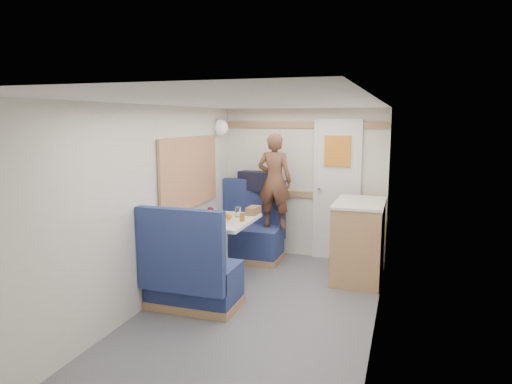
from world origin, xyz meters
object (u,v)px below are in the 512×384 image
(tumbler_left, at_px, (211,217))
(tumbler_right, at_px, (238,212))
(bench_near, at_px, (192,279))
(dome_light, at_px, (221,127))
(wine_glass, at_px, (210,211))
(bench_far, at_px, (249,237))
(beer_glass, at_px, (242,217))
(tray, at_px, (221,227))
(pepper_grinder, at_px, (220,217))
(bread_loaf, at_px, (253,210))
(person, at_px, (275,181))
(cheese_block, at_px, (222,221))
(dinette_table, at_px, (224,232))
(duffel_bag, at_px, (258,181))
(salt_grinder, at_px, (227,215))
(galley_counter, at_px, (359,240))
(orange_fruit, at_px, (228,217))

(tumbler_left, distance_m, tumbler_right, 0.40)
(bench_near, height_order, tumbler_right, bench_near)
(dome_light, xyz_separation_m, wine_glass, (0.28, -0.99, -0.91))
(bench_far, height_order, bench_near, same)
(dome_light, relative_size, beer_glass, 2.19)
(tray, bearing_deg, pepper_grinder, 113.27)
(bench_far, bearing_deg, bread_loaf, -65.31)
(person, relative_size, tray, 3.82)
(bread_loaf, bearing_deg, cheese_block, -105.91)
(dinette_table, relative_size, pepper_grinder, 9.09)
(duffel_bag, xyz_separation_m, salt_grinder, (-0.02, -1.11, -0.26))
(duffel_bag, distance_m, beer_glass, 1.18)
(pepper_grinder, height_order, bread_loaf, pepper_grinder)
(person, relative_size, duffel_bag, 2.37)
(duffel_bag, bearing_deg, bench_far, -83.27)
(tray, bearing_deg, galley_counter, 34.06)
(duffel_bag, relative_size, tumbler_right, 4.39)
(galley_counter, distance_m, tumbler_left, 1.74)
(galley_counter, distance_m, duffel_bag, 1.63)
(tumbler_right, bearing_deg, tray, -88.96)
(dome_light, distance_m, salt_grinder, 1.36)
(cheese_block, distance_m, tumbler_right, 0.40)
(bench_far, xyz_separation_m, cheese_block, (0.06, -1.07, 0.45))
(tray, bearing_deg, cheese_block, 106.67)
(salt_grinder, bearing_deg, beer_glass, -9.93)
(orange_fruit, bearing_deg, salt_grinder, 118.34)
(tray, xyz_separation_m, cheese_block, (-0.05, 0.16, 0.03))
(tray, distance_m, orange_fruit, 0.27)
(tray, distance_m, bread_loaf, 0.75)
(wine_glass, distance_m, salt_grinder, 0.22)
(pepper_grinder, bearing_deg, cheese_block, -59.01)
(tumbler_right, bearing_deg, person, 70.44)
(dinette_table, bearing_deg, duffel_bag, 87.78)
(bench_near, relative_size, dome_light, 5.25)
(person, bearing_deg, wine_glass, 66.84)
(dinette_table, height_order, salt_grinder, salt_grinder)
(bench_far, distance_m, tumbler_left, 1.13)
(bench_near, bearing_deg, tumbler_left, 97.52)
(bench_near, distance_m, galley_counter, 2.04)
(bench_far, xyz_separation_m, bread_loaf, (0.23, -0.49, 0.47))
(duffel_bag, bearing_deg, bread_loaf, -59.94)
(tumbler_right, bearing_deg, tumbler_left, -118.62)
(person, distance_m, tray, 1.32)
(bread_loaf, bearing_deg, dome_light, 142.32)
(bench_near, height_order, wine_glass, bench_near)
(bench_near, bearing_deg, wine_glass, 98.68)
(beer_glass, relative_size, bread_loaf, 0.40)
(pepper_grinder, bearing_deg, galley_counter, 23.09)
(orange_fruit, bearing_deg, beer_glass, 32.10)
(bread_loaf, bearing_deg, beer_glass, -90.00)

